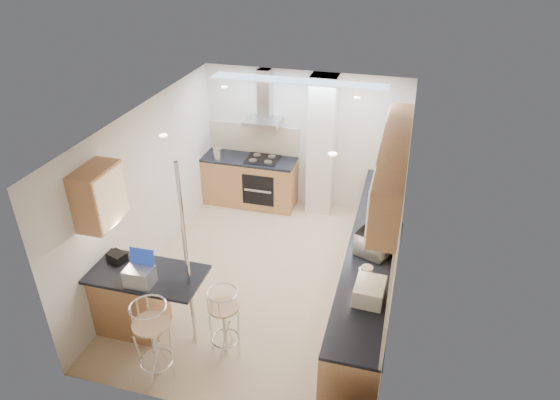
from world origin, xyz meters
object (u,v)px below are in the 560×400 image
(bar_stool_near, at_px, (154,342))
(bar_stool_end, at_px, (224,322))
(laptop, at_px, (140,277))
(microwave, at_px, (378,239))
(bread_bin, at_px, (369,291))

(bar_stool_near, xyz_separation_m, bar_stool_end, (0.64, 0.56, -0.06))
(laptop, xyz_separation_m, bar_stool_end, (0.98, 0.11, -0.58))
(laptop, height_order, bar_stool_near, laptop)
(laptop, height_order, bar_stool_end, laptop)
(laptop, bearing_deg, bar_stool_end, 5.96)
(microwave, bearing_deg, bar_stool_end, 150.41)
(microwave, xyz_separation_m, bar_stool_near, (-2.27, -1.91, -0.55))
(laptop, xyz_separation_m, bar_stool_near, (0.34, -0.45, -0.52))
(bar_stool_near, distance_m, bar_stool_end, 0.85)
(microwave, bearing_deg, laptop, 140.10)
(bar_stool_end, distance_m, bread_bin, 1.77)
(bar_stool_end, bearing_deg, bar_stool_near, 158.76)
(bar_stool_near, xyz_separation_m, bread_bin, (2.28, 0.91, 0.49))
(bar_stool_end, height_order, bread_bin, bread_bin)
(microwave, height_order, bar_stool_near, microwave)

